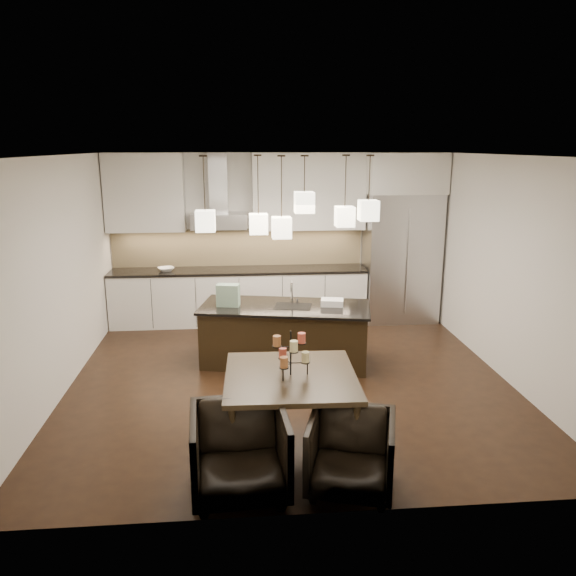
{
  "coord_description": "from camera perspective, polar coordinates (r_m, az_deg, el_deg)",
  "views": [
    {
      "loc": [
        -0.6,
        -6.69,
        2.92
      ],
      "look_at": [
        0.0,
        0.2,
        1.15
      ],
      "focal_mm": 35.0,
      "sensor_mm": 36.0,
      "label": 1
    }
  ],
  "objects": [
    {
      "name": "dining_table",
      "position": [
        5.65,
        0.27,
        -12.34
      ],
      "size": [
        1.3,
        1.3,
        0.76
      ],
      "primitive_type": null,
      "rotation": [
        0.0,
        0.0,
        -0.03
      ],
      "color": "black",
      "rests_on": "floor"
    },
    {
      "name": "candle_b",
      "position": [
        5.54,
        -0.54,
        -6.61
      ],
      "size": [
        0.08,
        0.08,
        0.1
      ],
      "primitive_type": "cylinder",
      "rotation": [
        0.0,
        0.0,
        -0.03
      ],
      "color": "#E15641",
      "rests_on": "candelabra"
    },
    {
      "name": "floor",
      "position": [
        7.33,
        0.14,
        -9.21
      ],
      "size": [
        5.5,
        5.5,
        0.02
      ],
      "primitive_type": "cube",
      "color": "black",
      "rests_on": "ground"
    },
    {
      "name": "candle_e",
      "position": [
        5.38,
        -1.14,
        -5.4
      ],
      "size": [
        0.08,
        0.08,
        0.1
      ],
      "primitive_type": "cylinder",
      "rotation": [
        0.0,
        0.0,
        -0.03
      ],
      "color": "#AD6738",
      "rests_on": "candelabra"
    },
    {
      "name": "wall_back",
      "position": [
        9.59,
        -1.34,
        5.22
      ],
      "size": [
        5.5,
        0.02,
        2.8
      ],
      "primitive_type": "cube",
      "color": "silver",
      "rests_on": "ground"
    },
    {
      "name": "candle_c",
      "position": [
        5.31,
        -0.41,
        -7.54
      ],
      "size": [
        0.08,
        0.08,
        0.1
      ],
      "primitive_type": "cylinder",
      "rotation": [
        0.0,
        0.0,
        -0.03
      ],
      "color": "#AD6738",
      "rests_on": "candelabra"
    },
    {
      "name": "pendant_d",
      "position": [
        7.46,
        5.78,
        7.23
      ],
      "size": [
        0.24,
        0.24,
        0.26
      ],
      "primitive_type": "cube",
      "color": "beige",
      "rests_on": "ceiling"
    },
    {
      "name": "upper_cab_right",
      "position": [
        9.36,
        2.13,
        9.77
      ],
      "size": [
        1.85,
        0.35,
        1.25
      ],
      "primitive_type": "cube",
      "color": "silver",
      "rests_on": "wall_back"
    },
    {
      "name": "backsplash",
      "position": [
        9.57,
        -5.07,
        4.15
      ],
      "size": [
        4.21,
        0.02,
        0.63
      ],
      "primitive_type": "cube",
      "color": "tan",
      "rests_on": "countertop"
    },
    {
      "name": "candle_d",
      "position": [
        5.46,
        1.39,
        -5.09
      ],
      "size": [
        0.08,
        0.08,
        0.1
      ],
      "primitive_type": "cylinder",
      "rotation": [
        0.0,
        0.0,
        -0.03
      ],
      "color": "#E15641",
      "rests_on": "candelabra"
    },
    {
      "name": "island_top",
      "position": [
        7.58,
        -0.3,
        -1.95
      ],
      "size": [
        2.41,
        1.38,
        0.04
      ],
      "primitive_type": "cube",
      "rotation": [
        0.0,
        0.0,
        -0.2
      ],
      "color": "black",
      "rests_on": "island_body"
    },
    {
      "name": "pendant_b",
      "position": [
        7.42,
        -3.02,
        6.52
      ],
      "size": [
        0.24,
        0.24,
        0.26
      ],
      "primitive_type": "cube",
      "color": "beige",
      "rests_on": "ceiling"
    },
    {
      "name": "food_container",
      "position": [
        7.6,
        4.51,
        -1.46
      ],
      "size": [
        0.33,
        0.27,
        0.09
      ],
      "primitive_type": "cube",
      "rotation": [
        0.0,
        0.0,
        -0.2
      ],
      "color": "silver",
      "rests_on": "island_top"
    },
    {
      "name": "island_body",
      "position": [
        7.7,
        -0.3,
        -4.84
      ],
      "size": [
        2.33,
        1.3,
        0.77
      ],
      "primitive_type": "cube",
      "rotation": [
        0.0,
        0.0,
        -0.2
      ],
      "color": "black",
      "rests_on": "floor"
    },
    {
      "name": "pendant_c",
      "position": [
        7.1,
        1.67,
        8.69
      ],
      "size": [
        0.24,
        0.24,
        0.26
      ],
      "primitive_type": "cube",
      "color": "beige",
      "rests_on": "ceiling"
    },
    {
      "name": "pendant_f",
      "position": [
        7.05,
        -0.66,
        6.16
      ],
      "size": [
        0.24,
        0.24,
        0.26
      ],
      "primitive_type": "cube",
      "color": "beige",
      "rests_on": "ceiling"
    },
    {
      "name": "wall_right",
      "position": [
        7.64,
        21.24,
        1.89
      ],
      "size": [
        0.02,
        5.5,
        2.8
      ],
      "primitive_type": "cube",
      "color": "silver",
      "rests_on": "ground"
    },
    {
      "name": "fruit_bowl",
      "position": [
        9.36,
        -12.29,
        1.88
      ],
      "size": [
        0.33,
        0.33,
        0.06
      ],
      "primitive_type": "imported",
      "rotation": [
        0.0,
        0.0,
        0.37
      ],
      "color": "silver",
      "rests_on": "countertop"
    },
    {
      "name": "countertop",
      "position": [
        9.34,
        -5.02,
        1.8
      ],
      "size": [
        4.21,
        0.66,
        0.04
      ],
      "primitive_type": "cube",
      "color": "black",
      "rests_on": "lower_cabinets"
    },
    {
      "name": "candle_a",
      "position": [
        5.44,
        1.78,
        -7.02
      ],
      "size": [
        0.08,
        0.08,
        0.1
      ],
      "primitive_type": "cylinder",
      "rotation": [
        0.0,
        0.0,
        -0.03
      ],
      "color": "#F2E79D",
      "rests_on": "candelabra"
    },
    {
      "name": "refrigerator",
      "position": [
        9.64,
        11.39,
        3.03
      ],
      "size": [
        1.2,
        0.72,
        2.15
      ],
      "primitive_type": "cube",
      "color": "#B7B7BA",
      "rests_on": "floor"
    },
    {
      "name": "ceiling",
      "position": [
        6.72,
        0.15,
        13.42
      ],
      "size": [
        5.5,
        5.5,
        0.02
      ],
      "primitive_type": "cube",
      "color": "white",
      "rests_on": "wall_back"
    },
    {
      "name": "candle_f",
      "position": [
        5.25,
        0.59,
        -5.92
      ],
      "size": [
        0.08,
        0.08,
        0.1
      ],
      "primitive_type": "cylinder",
      "rotation": [
        0.0,
        0.0,
        -0.03
      ],
      "color": "#F2E79D",
      "rests_on": "candelabra"
    },
    {
      "name": "armchair_left",
      "position": [
        4.98,
        -4.93,
        -16.34
      ],
      "size": [
        0.87,
        0.89,
        0.76
      ],
      "primitive_type": "imported",
      "rotation": [
        0.0,
        0.0,
        0.07
      ],
      "color": "black",
      "rests_on": "floor"
    },
    {
      "name": "upper_cab_left",
      "position": [
        9.41,
        -14.35,
        9.37
      ],
      "size": [
        1.25,
        0.35,
        1.25
      ],
      "primitive_type": "cube",
      "color": "silver",
      "rests_on": "wall_back"
    },
    {
      "name": "tote_bag",
      "position": [
        7.58,
        -6.1,
        -0.73
      ],
      "size": [
        0.32,
        0.21,
        0.3
      ],
      "primitive_type": "cube",
      "rotation": [
        0.0,
        0.0,
        -0.2
      ],
      "color": "#1D5C37",
      "rests_on": "island_top"
    },
    {
      "name": "lower_cabinets",
      "position": [
        9.45,
        -4.96,
        -0.92
      ],
      "size": [
        4.21,
        0.62,
        0.88
      ],
      "primitive_type": "cube",
      "color": "silver",
      "rests_on": "floor"
    },
    {
      "name": "pendant_e",
      "position": [
        7.36,
        8.17,
        7.8
      ],
      "size": [
        0.24,
        0.24,
        0.26
      ],
      "primitive_type": "cube",
      "color": "beige",
      "rests_on": "ceiling"
    },
    {
      "name": "faucet",
      "position": [
        7.61,
        0.43,
        -0.45
      ],
      "size": [
        0.13,
        0.22,
        0.33
      ],
      "primitive_type": null,
      "rotation": [
        0.0,
        0.0,
        -0.2
      ],
      "color": "silver",
      "rests_on": "island_top"
    },
    {
      "name": "candelabra",
      "position": [
        5.41,
        0.28,
        -6.63
      ],
      "size": [
        0.37,
        0.37,
        0.45
      ],
      "primitive_type": null,
      "rotation": [
        0.0,
        0.0,
        -0.03
      ],
      "color": "black",
      "rests_on": "dining_table"
    },
    {
      "name": "fridge_panel",
      "position": [
        9.48,
        11.81,
        11.36
      ],
      "size": [
        1.26,
        0.72,
        0.65
      ],
      "primitive_type": "cube",
      "color": "silver",
      "rests_on": "refrigerator"
    },
    {
      "name": "armchair_right",
      "position": [
        5.06,
        6.39,
        -16.37
      ],
      "size": [
        0.9,
        0.92,
        0.68
      ],
      "primitive_type": "imported",
      "rotation": [
        0.0,
        0.0,
        -0.28
      ],
      "color": "black",
      "rests_on": "floor"
    },
    {
      "name": "pendant_a",
      "position": [
        7.1,
        -8.39,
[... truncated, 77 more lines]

